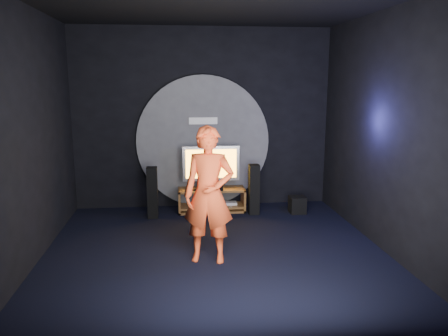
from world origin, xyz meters
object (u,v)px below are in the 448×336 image
Objects in this scene: tower_speaker_left at (152,193)px; subwoofer at (297,205)px; media_console at (212,201)px; tv at (211,165)px; player at (209,195)px; tower_speaker_right at (254,189)px.

subwoofer is at bearing -0.25° from tower_speaker_left.
tv reaches higher than media_console.
player reaches higher than subwoofer.
tower_speaker_right is at bearing -22.75° from tv.
player is (0.87, -2.05, 0.48)m from tower_speaker_left.
player reaches higher than tower_speaker_left.
media_console is at bearing 95.89° from player.
subwoofer is at bearing -2.59° from tower_speaker_right.
subwoofer is at bearing -10.48° from media_console.
tv is 3.39× the size of subwoofer.
media_console is 1.19m from tower_speaker_left.
player reaches higher than media_console.
media_console is 3.98× the size of subwoofer.
tower_speaker_right is (0.77, -0.26, 0.28)m from media_console.
tower_speaker_left is (-1.12, -0.29, 0.28)m from media_console.
player is (-0.23, -2.40, 0.06)m from tv.
tower_speaker_left is at bearing 179.75° from subwoofer.
tv is at bearing 17.65° from tower_speaker_left.
player is at bearing -132.26° from subwoofer.
tower_speaker_left is 2.75m from subwoofer.
tower_speaker_left is 1.89m from tower_speaker_right.
media_console is at bearing 161.40° from tower_speaker_right.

